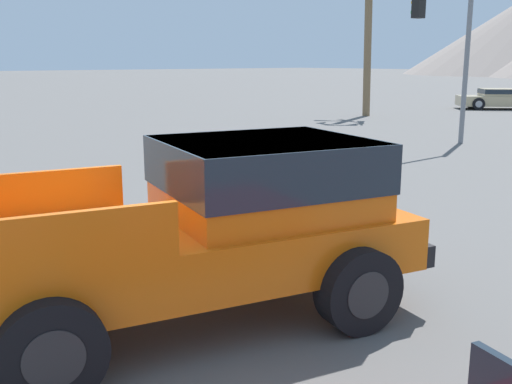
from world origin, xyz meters
The scene contains 5 objects.
ground_plane centered at (0.00, 0.00, 0.00)m, with size 320.00×320.00×0.00m, color #5B5956.
orange_pickup_truck centered at (0.29, -0.13, 1.07)m, with size 3.32×5.38×1.87m.
parked_car_tan centered at (-11.72, 28.89, 0.60)m, with size 4.57×4.50×1.15m.
traffic_light_main centered at (-5.40, 12.97, 3.55)m, with size 0.38×3.26×5.09m.
palm_tree_tall centered at (-13.93, 19.86, 5.38)m, with size 3.06×2.73×7.16m.
Camera 1 is at (5.21, -3.80, 2.70)m, focal length 42.00 mm.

